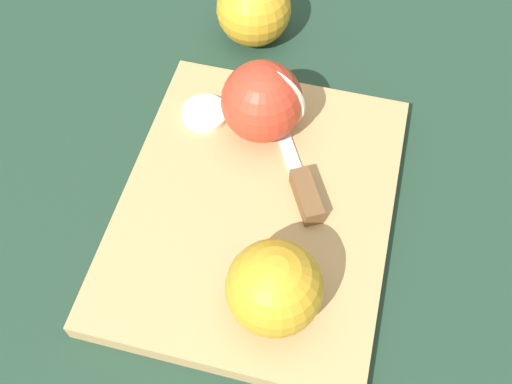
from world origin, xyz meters
The scene contains 7 objects.
ground_plane centered at (0.00, 0.00, 0.00)m, with size 4.00×4.00×0.00m, color #1E3828.
cutting_board centered at (0.00, 0.00, 0.01)m, with size 0.36×0.30×0.02m.
apple_half_left centered at (-0.10, -0.03, 0.06)m, with size 0.08×0.08×0.08m.
apple_half_right centered at (0.09, 0.01, 0.06)m, with size 0.08×0.08×0.08m.
knife centered at (0.02, -0.04, 0.03)m, with size 0.14×0.07×0.02m.
apple_slice centered at (0.10, 0.07, 0.03)m, with size 0.05×0.05×0.01m.
apple_whole centered at (0.25, 0.04, 0.04)m, with size 0.09×0.09×0.10m.
Camera 1 is at (-0.30, -0.04, 0.53)m, focal length 42.00 mm.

